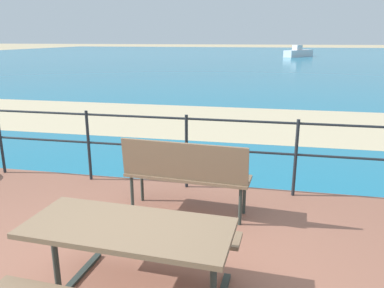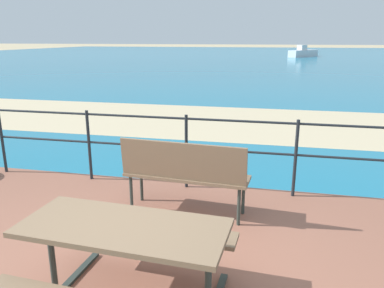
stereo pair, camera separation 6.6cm
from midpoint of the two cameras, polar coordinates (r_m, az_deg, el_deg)
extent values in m
cube|color=teal|center=(42.52, 11.15, 12.69)|extent=(90.00, 90.00, 0.01)
cube|color=beige|center=(9.88, 5.59, 3.40)|extent=(54.00, 4.14, 0.01)
cube|color=#7A6047|center=(2.84, -9.72, -12.36)|extent=(1.55, 0.74, 0.04)
cube|color=#7A6047|center=(3.39, -5.69, -12.74)|extent=(1.53, 0.35, 0.04)
cylinder|color=#2D3833|center=(3.32, -19.85, -15.97)|extent=(0.05, 0.05, 0.73)
cylinder|color=#2D3833|center=(2.85, 3.16, -20.65)|extent=(0.05, 0.05, 0.73)
cube|color=#7A6047|center=(4.51, -0.41, -4.83)|extent=(1.52, 0.52, 0.04)
cube|color=#7A6047|center=(4.27, -1.14, -2.62)|extent=(1.49, 0.19, 0.44)
cylinder|color=#2D3833|center=(4.60, 8.18, -7.75)|extent=(0.04, 0.04, 0.47)
cylinder|color=#2D3833|center=(4.33, 7.54, -9.28)|extent=(0.04, 0.04, 0.47)
cylinder|color=#2D3833|center=(4.95, -7.28, -5.95)|extent=(0.04, 0.04, 0.47)
cylinder|color=#2D3833|center=(4.70, -8.78, -7.22)|extent=(0.04, 0.04, 0.47)
cylinder|color=#1E2328|center=(6.55, -26.55, 0.57)|extent=(0.04, 0.04, 1.05)
cylinder|color=#1E2328|center=(5.75, -14.99, -0.22)|extent=(0.04, 0.04, 1.05)
cylinder|color=#1E2328|center=(5.25, -0.51, -1.18)|extent=(0.04, 0.04, 1.05)
cylinder|color=#1E2328|center=(5.14, 15.74, -2.17)|extent=(0.04, 0.04, 1.05)
cylinder|color=#1E2328|center=(5.13, -0.52, 3.86)|extent=(5.90, 0.03, 0.03)
cylinder|color=#1E2328|center=(5.24, -0.51, -0.63)|extent=(5.90, 0.03, 0.03)
cube|color=silver|center=(45.53, 16.53, 13.01)|extent=(3.48, 4.59, 0.74)
cube|color=silver|center=(45.20, 16.36, 13.84)|extent=(1.18, 1.32, 0.56)
cone|color=silver|center=(47.87, 18.14, 12.99)|extent=(0.83, 0.78, 0.67)
camera|label=1|loc=(0.03, -89.65, 0.10)|focal=35.24mm
camera|label=2|loc=(0.03, 90.35, -0.10)|focal=35.24mm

